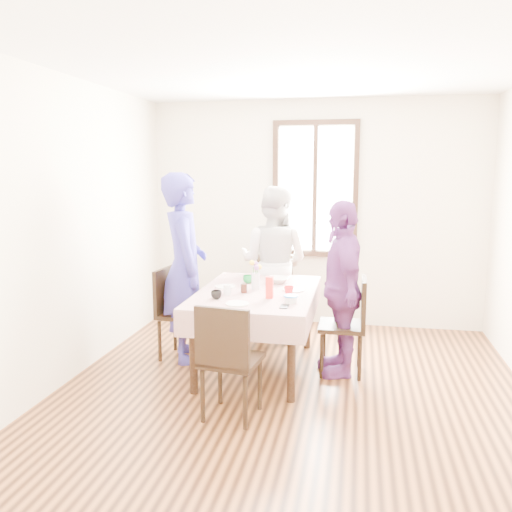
{
  "coord_description": "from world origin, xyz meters",
  "views": [
    {
      "loc": [
        0.53,
        -4.04,
        1.89
      ],
      "look_at": [
        -0.39,
        0.57,
        1.1
      ],
      "focal_mm": 36.44,
      "sensor_mm": 36.0,
      "label": 1
    }
  ],
  "objects_px": {
    "person_left": "(183,267)",
    "chair_right": "(342,326)",
    "chair_near": "(232,359)",
    "chair_far": "(274,297)",
    "person_far": "(274,263)",
    "chair_left": "(182,314)",
    "dining_table": "(257,330)",
    "person_right": "(341,288)"
  },
  "relations": [
    {
      "from": "person_left",
      "to": "chair_right",
      "type": "bearing_deg",
      "value": -117.67
    },
    {
      "from": "chair_right",
      "to": "chair_near",
      "type": "bearing_deg",
      "value": 142.11
    },
    {
      "from": "chair_far",
      "to": "person_far",
      "type": "bearing_deg",
      "value": 82.98
    },
    {
      "from": "chair_right",
      "to": "chair_left",
      "type": "bearing_deg",
      "value": 86.04
    },
    {
      "from": "chair_left",
      "to": "dining_table",
      "type": "bearing_deg",
      "value": 86.48
    },
    {
      "from": "chair_far",
      "to": "person_left",
      "type": "height_order",
      "value": "person_left"
    },
    {
      "from": "chair_left",
      "to": "chair_near",
      "type": "bearing_deg",
      "value": 41.15
    },
    {
      "from": "chair_left",
      "to": "chair_far",
      "type": "xyz_separation_m",
      "value": [
        0.79,
        0.86,
        0.0
      ]
    },
    {
      "from": "chair_left",
      "to": "person_left",
      "type": "bearing_deg",
      "value": 96.23
    },
    {
      "from": "chair_left",
      "to": "chair_far",
      "type": "distance_m",
      "value": 1.17
    },
    {
      "from": "person_right",
      "to": "person_left",
      "type": "bearing_deg",
      "value": -105.19
    },
    {
      "from": "chair_right",
      "to": "chair_far",
      "type": "bearing_deg",
      "value": 39.05
    },
    {
      "from": "chair_left",
      "to": "chair_right",
      "type": "relative_size",
      "value": 1.0
    },
    {
      "from": "chair_left",
      "to": "person_right",
      "type": "height_order",
      "value": "person_right"
    },
    {
      "from": "person_right",
      "to": "chair_far",
      "type": "bearing_deg",
      "value": -152.84
    },
    {
      "from": "chair_left",
      "to": "chair_far",
      "type": "height_order",
      "value": "same"
    },
    {
      "from": "person_far",
      "to": "person_right",
      "type": "xyz_separation_m",
      "value": [
        0.77,
        -0.94,
        -0.04
      ]
    },
    {
      "from": "chair_left",
      "to": "person_left",
      "type": "height_order",
      "value": "person_left"
    },
    {
      "from": "chair_far",
      "to": "person_left",
      "type": "distance_m",
      "value": 1.25
    },
    {
      "from": "dining_table",
      "to": "chair_far",
      "type": "distance_m",
      "value": 1.0
    },
    {
      "from": "person_right",
      "to": "chair_near",
      "type": "bearing_deg",
      "value": -48.28
    },
    {
      "from": "dining_table",
      "to": "chair_right",
      "type": "xyz_separation_m",
      "value": [
        0.79,
        0.05,
        0.08
      ]
    },
    {
      "from": "chair_far",
      "to": "person_right",
      "type": "relative_size",
      "value": 0.56
    },
    {
      "from": "chair_right",
      "to": "person_left",
      "type": "bearing_deg",
      "value": 85.99
    },
    {
      "from": "chair_near",
      "to": "dining_table",
      "type": "bearing_deg",
      "value": 97.42
    },
    {
      "from": "chair_right",
      "to": "person_right",
      "type": "xyz_separation_m",
      "value": [
        -0.02,
        -0.0,
        0.35
      ]
    },
    {
      "from": "person_far",
      "to": "dining_table",
      "type": "bearing_deg",
      "value": 103.46
    },
    {
      "from": "chair_left",
      "to": "chair_near",
      "type": "xyz_separation_m",
      "value": [
        0.79,
        -1.14,
        0.0
      ]
    },
    {
      "from": "person_left",
      "to": "chair_near",
      "type": "bearing_deg",
      "value": -170.14
    },
    {
      "from": "chair_near",
      "to": "person_far",
      "type": "height_order",
      "value": "person_far"
    },
    {
      "from": "chair_far",
      "to": "chair_near",
      "type": "bearing_deg",
      "value": 82.98
    },
    {
      "from": "dining_table",
      "to": "chair_far",
      "type": "bearing_deg",
      "value": 90.0
    },
    {
      "from": "person_far",
      "to": "person_right",
      "type": "relative_size",
      "value": 1.05
    },
    {
      "from": "person_left",
      "to": "person_far",
      "type": "xyz_separation_m",
      "value": [
        0.77,
        0.85,
        -0.08
      ]
    },
    {
      "from": "chair_left",
      "to": "chair_far",
      "type": "bearing_deg",
      "value": 143.65
    },
    {
      "from": "chair_near",
      "to": "person_left",
      "type": "relative_size",
      "value": 0.49
    },
    {
      "from": "chair_far",
      "to": "chair_near",
      "type": "distance_m",
      "value": 2.0
    },
    {
      "from": "chair_left",
      "to": "person_left",
      "type": "relative_size",
      "value": 0.49
    },
    {
      "from": "chair_left",
      "to": "chair_right",
      "type": "xyz_separation_m",
      "value": [
        1.59,
        -0.09,
        0.0
      ]
    },
    {
      "from": "chair_far",
      "to": "chair_near",
      "type": "xyz_separation_m",
      "value": [
        0.0,
        -2.0,
        0.0
      ]
    },
    {
      "from": "dining_table",
      "to": "chair_right",
      "type": "distance_m",
      "value": 0.8
    },
    {
      "from": "chair_right",
      "to": "chair_far",
      "type": "xyz_separation_m",
      "value": [
        -0.79,
        0.95,
        0.0
      ]
    }
  ]
}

